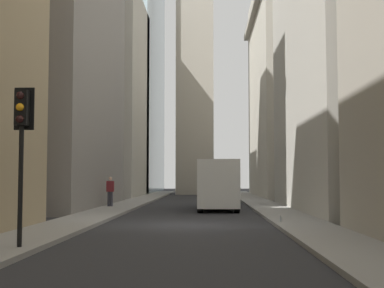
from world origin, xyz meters
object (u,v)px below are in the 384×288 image
object	(u,v)px
hatchback_grey	(216,194)
pedestrian	(110,190)
delivery_truck	(218,185)
traffic_light_foreground	(22,128)
discarded_bottle	(281,219)

from	to	relation	value
hatchback_grey	pedestrian	world-z (taller)	pedestrian
delivery_truck	traffic_light_foreground	xyz separation A→B (m)	(-17.35, 5.28, 1.66)
traffic_light_foreground	hatchback_grey	bearing A→B (deg)	-12.11
discarded_bottle	pedestrian	bearing A→B (deg)	38.93
pedestrian	traffic_light_foreground	bearing A→B (deg)	-176.32
delivery_truck	hatchback_grey	size ratio (longest dim) A/B	1.50
hatchback_grey	discarded_bottle	xyz separation A→B (m)	(-17.01, -2.29, -0.42)
discarded_bottle	hatchback_grey	bearing A→B (deg)	7.66
pedestrian	discarded_bottle	world-z (taller)	pedestrian
hatchback_grey	traffic_light_foreground	size ratio (longest dim) A/B	1.06
traffic_light_foreground	discarded_bottle	size ratio (longest dim) A/B	15.03
pedestrian	hatchback_grey	bearing A→B (deg)	-46.32
delivery_truck	discarded_bottle	bearing A→B (deg)	-166.78
discarded_bottle	delivery_truck	bearing A→B (deg)	13.22
hatchback_grey	traffic_light_foreground	world-z (taller)	traffic_light_foreground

